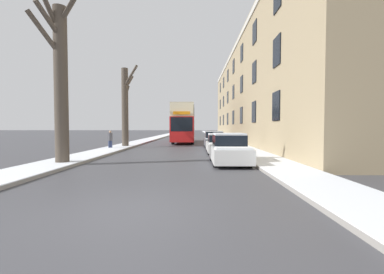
% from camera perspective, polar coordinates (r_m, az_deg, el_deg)
% --- Properties ---
extents(ground_plane, '(320.00, 320.00, 0.00)m').
position_cam_1_polar(ground_plane, '(6.13, -13.89, -15.75)').
color(ground_plane, '#424247').
extents(sidewalk_left, '(2.23, 130.00, 0.16)m').
position_cam_1_polar(sidewalk_left, '(59.07, -5.85, 0.41)').
color(sidewalk_left, gray).
rests_on(sidewalk_left, ground).
extents(sidewalk_right, '(2.23, 130.00, 0.16)m').
position_cam_1_polar(sidewalk_right, '(58.80, 4.66, 0.41)').
color(sidewalk_right, gray).
rests_on(sidewalk_right, ground).
extents(terrace_facade_right, '(9.10, 48.39, 12.61)m').
position_cam_1_polar(terrace_facade_right, '(35.85, 16.44, 9.18)').
color(terrace_facade_right, tan).
rests_on(terrace_facade_right, ground).
extents(bare_tree_left_0, '(2.65, 1.78, 9.48)m').
position_cam_1_polar(bare_tree_left_0, '(14.42, -27.30, 11.74)').
color(bare_tree_left_0, '#4C4238').
rests_on(bare_tree_left_0, ground).
extents(bare_tree_left_1, '(1.87, 3.98, 7.31)m').
position_cam_1_polar(bare_tree_left_1, '(24.71, -14.56, 6.95)').
color(bare_tree_left_1, '#4C4238').
rests_on(bare_tree_left_1, ground).
extents(double_decker_bus, '(2.51, 10.57, 4.49)m').
position_cam_1_polar(double_decker_bus, '(31.41, -1.79, 3.37)').
color(double_decker_bus, red).
rests_on(double_decker_bus, ground).
extents(parked_car_0, '(1.83, 4.07, 1.58)m').
position_cam_1_polar(parked_car_0, '(13.42, 8.25, -2.82)').
color(parked_car_0, silver).
rests_on(parked_car_0, ground).
extents(parked_car_1, '(1.82, 4.48, 1.42)m').
position_cam_1_polar(parked_car_1, '(18.88, 6.10, -1.57)').
color(parked_car_1, silver).
rests_on(parked_car_1, ground).
extents(parked_car_2, '(1.82, 4.16, 1.51)m').
position_cam_1_polar(parked_car_2, '(24.40, 4.91, -0.63)').
color(parked_car_2, slate).
rests_on(parked_car_2, ground).
extents(pedestrian_left_sidewalk, '(0.35, 0.35, 1.61)m').
position_cam_1_polar(pedestrian_left_sidewalk, '(22.79, -17.71, -0.45)').
color(pedestrian_left_sidewalk, navy).
rests_on(pedestrian_left_sidewalk, ground).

